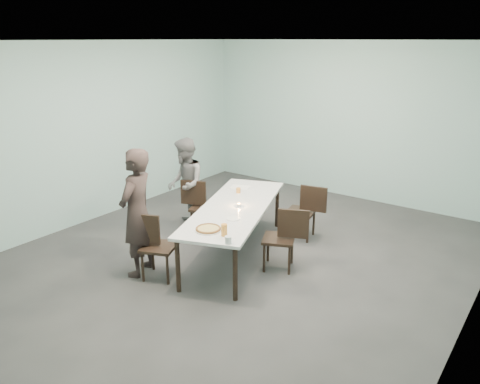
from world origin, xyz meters
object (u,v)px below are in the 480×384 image
Objects in this scene: chair_far_left at (200,203)px; diner_near at (137,213)px; pizza at (208,229)px; amber_tumbler at (238,190)px; table at (235,210)px; chair_near_left at (153,242)px; tealight at (239,205)px; side_plate at (233,219)px; diner_far at (185,184)px; chair_near_right at (285,235)px; chair_far_right at (306,208)px; water_tumbler at (228,240)px; beer_glass at (224,230)px.

chair_far_left is 0.51× the size of diner_near.
amber_tumbler is (-0.57, 1.42, 0.02)m from pizza.
chair_near_left reaches higher than table.
tealight is (0.05, 0.03, 0.08)m from table.
pizza is at bearing -77.89° from tealight.
amber_tumbler is (0.39, 1.71, -0.07)m from diner_near.
table is at bearing 123.91° from side_plate.
side_plate is (1.53, -0.75, -0.00)m from diner_far.
tealight is (1.00, -0.31, 0.27)m from chair_far_left.
chair_far_left is 1.46m from side_plate.
chair_near_left is at bearing -134.95° from side_plate.
diner_near is at bearing -102.31° from chair_far_left.
chair_far_right is at bearing -100.45° from chair_near_right.
chair_near_right is at bearing 40.21° from side_plate.
table is 3.16× the size of chair_near_left.
chair_near_left is 4.83× the size of side_plate.
diner_far is 2.40m from water_tumbler.
chair_near_left is at bearing 19.33° from chair_near_right.
chair_far_left is 1.00× the size of chair_near_right.
chair_far_right is 2.07m from pizza.
table is 18.34× the size of beer_glass.
chair_near_left is at bearing -165.99° from beer_glass.
table is 0.94m from pizza.
diner_far is 27.13× the size of tealight.
amber_tumbler is (0.94, 0.18, 0.03)m from diner_far.
chair_far_left is at bearing 160.24° from table.
diner_near reaches higher than diner_far.
chair_near_right is at bearing 59.32° from pizza.
chair_near_right is 1.15m from water_tumbler.
pizza is 3.78× the size of water_tumbler.
water_tumbler is at bearing -57.67° from amber_tumbler.
table is at bearing 105.70° from pizza.
chair_far_left is 1.95m from beer_glass.
table is 1.27m from chair_near_left.
chair_near_left is at bearing -93.77° from chair_far_left.
amber_tumbler is (-0.37, 0.49, 0.02)m from tealight.
chair_far_left is at bearing 46.78° from diner_far.
chair_near_right reaches higher than pizza.
diner_near is at bearing -167.11° from beer_glass.
chair_far_right is at bearing 42.61° from chair_near_left.
tealight is at bearing 54.17° from chair_far_right.
water_tumbler reaches higher than side_plate.
chair_near_right is at bearing 72.88° from beer_glass.
chair_near_right reaches higher than table.
diner_far is at bearing 140.45° from pizza.
amber_tumbler is at bearing 122.39° from side_plate.
side_plate is 1.20× the size of beer_glass.
chair_near_left is at bearing -175.35° from water_tumbler.
diner_near is at bearing 50.12° from chair_far_right.
diner_far reaches higher than water_tumbler.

